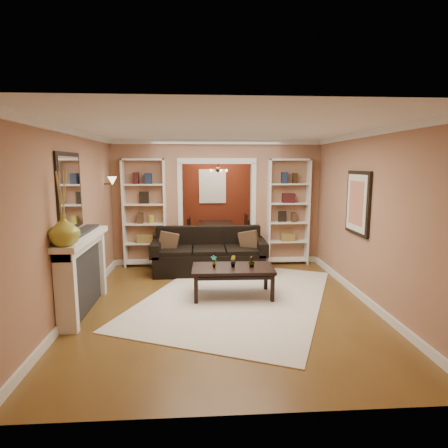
{
  "coord_description": "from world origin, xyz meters",
  "views": [
    {
      "loc": [
        -0.38,
        -6.96,
        2.18
      ],
      "look_at": [
        0.02,
        -0.8,
        1.19
      ],
      "focal_mm": 30.0,
      "sensor_mm": 36.0,
      "label": 1
    }
  ],
  "objects": [
    {
      "name": "floor",
      "position": [
        0.0,
        0.0,
        0.0
      ],
      "size": [
        8.0,
        8.0,
        0.0
      ],
      "primitive_type": "plane",
      "color": "brown",
      "rests_on": "ground"
    },
    {
      "name": "ceiling",
      "position": [
        0.0,
        0.0,
        2.7
      ],
      "size": [
        8.0,
        8.0,
        0.0
      ],
      "primitive_type": "plane",
      "rotation": [
        3.14,
        0.0,
        0.0
      ],
      "color": "white",
      "rests_on": "ground"
    },
    {
      "name": "wall_back",
      "position": [
        0.0,
        4.0,
        1.35
      ],
      "size": [
        8.0,
        0.0,
        8.0
      ],
      "primitive_type": "plane",
      "rotation": [
        1.57,
        0.0,
        0.0
      ],
      "color": "#A37256",
      "rests_on": "ground"
    },
    {
      "name": "wall_front",
      "position": [
        0.0,
        -4.0,
        1.35
      ],
      "size": [
        8.0,
        0.0,
        8.0
      ],
      "primitive_type": "plane",
      "rotation": [
        -1.57,
        0.0,
        0.0
      ],
      "color": "#A37256",
      "rests_on": "ground"
    },
    {
      "name": "wall_left",
      "position": [
        -2.25,
        0.0,
        1.35
      ],
      "size": [
        0.0,
        8.0,
        8.0
      ],
      "primitive_type": "plane",
      "rotation": [
        1.57,
        0.0,
        1.57
      ],
      "color": "#A37256",
      "rests_on": "ground"
    },
    {
      "name": "wall_right",
      "position": [
        2.25,
        0.0,
        1.35
      ],
      "size": [
        0.0,
        8.0,
        8.0
      ],
      "primitive_type": "plane",
      "rotation": [
        1.57,
        0.0,
        -1.57
      ],
      "color": "#A37256",
      "rests_on": "ground"
    },
    {
      "name": "partition_wall",
      "position": [
        0.0,
        1.2,
        1.35
      ],
      "size": [
        4.5,
        0.15,
        2.7
      ],
      "primitive_type": "cube",
      "color": "#A37256",
      "rests_on": "floor"
    },
    {
      "name": "red_back_panel",
      "position": [
        0.0,
        3.97,
        1.32
      ],
      "size": [
        4.44,
        0.04,
        2.64
      ],
      "primitive_type": "cube",
      "color": "maroon",
      "rests_on": "floor"
    },
    {
      "name": "dining_window",
      "position": [
        0.0,
        3.93,
        1.55
      ],
      "size": [
        0.78,
        0.03,
        0.98
      ],
      "primitive_type": "cube",
      "color": "#8CA5CC",
      "rests_on": "wall_back"
    },
    {
      "name": "area_rug",
      "position": [
        0.2,
        -1.05,
        0.01
      ],
      "size": [
        3.99,
        4.58,
        0.01
      ],
      "primitive_type": "cube",
      "rotation": [
        0.0,
        0.0,
        -0.4
      ],
      "color": "silver",
      "rests_on": "floor"
    },
    {
      "name": "sofa",
      "position": [
        -0.2,
        0.45,
        0.45
      ],
      "size": [
        2.29,
        0.99,
        0.9
      ],
      "primitive_type": "cube",
      "color": "black",
      "rests_on": "floor"
    },
    {
      "name": "pillow_left",
      "position": [
        -1.01,
        0.43,
        0.63
      ],
      "size": [
        0.38,
        0.13,
        0.38
      ],
      "primitive_type": "cube",
      "rotation": [
        0.0,
        0.0,
        0.07
      ],
      "color": "brown",
      "rests_on": "sofa"
    },
    {
      "name": "pillow_right",
      "position": [
        0.61,
        0.43,
        0.63
      ],
      "size": [
        0.39,
        0.26,
        0.38
      ],
      "primitive_type": "cube",
      "rotation": [
        0.0,
        0.0,
        -0.45
      ],
      "color": "brown",
      "rests_on": "sofa"
    },
    {
      "name": "coffee_table",
      "position": [
        0.16,
        -1.01,
        0.25
      ],
      "size": [
        1.35,
        0.75,
        0.51
      ],
      "primitive_type": "cube",
      "rotation": [
        0.0,
        0.0,
        -0.02
      ],
      "color": "black",
      "rests_on": "floor"
    },
    {
      "name": "plant_left",
      "position": [
        -0.16,
        -1.01,
        0.61
      ],
      "size": [
        0.12,
        0.1,
        0.2
      ],
      "primitive_type": "imported",
      "rotation": [
        0.0,
        0.0,
        0.27
      ],
      "color": "#336626",
      "rests_on": "coffee_table"
    },
    {
      "name": "plant_center",
      "position": [
        0.16,
        -1.01,
        0.6
      ],
      "size": [
        0.11,
        0.12,
        0.19
      ],
      "primitive_type": "imported",
      "rotation": [
        0.0,
        0.0,
        1.85
      ],
      "color": "#336626",
      "rests_on": "coffee_table"
    },
    {
      "name": "plant_right",
      "position": [
        0.47,
        -1.01,
        0.6
      ],
      "size": [
        0.14,
        0.14,
        0.19
      ],
      "primitive_type": "imported",
      "rotation": [
        0.0,
        0.0,
        4.28
      ],
      "color": "#336626",
      "rests_on": "coffee_table"
    },
    {
      "name": "bookshelf_left",
      "position": [
        -1.55,
        1.03,
        1.15
      ],
      "size": [
        0.9,
        0.3,
        2.3
      ],
      "primitive_type": "cube",
      "color": "white",
      "rests_on": "floor"
    },
    {
      "name": "bookshelf_right",
      "position": [
        1.55,
        1.03,
        1.15
      ],
      "size": [
        0.9,
        0.3,
        2.3
      ],
      "primitive_type": "cube",
      "color": "white",
      "rests_on": "floor"
    },
    {
      "name": "fireplace",
      "position": [
        -2.09,
        -1.5,
        0.58
      ],
      "size": [
        0.32,
        1.7,
        1.16
      ],
      "primitive_type": "cube",
      "color": "white",
      "rests_on": "floor"
    },
    {
      "name": "vase",
      "position": [
        -2.09,
        -2.2,
        1.36
      ],
      "size": [
        0.49,
        0.49,
        0.4
      ],
      "primitive_type": "imported",
      "rotation": [
        0.0,
        0.0,
        0.35
      ],
      "color": "#9E9E33",
      "rests_on": "fireplace"
    },
    {
      "name": "mirror",
      "position": [
        -2.23,
        -1.5,
        1.8
      ],
      "size": [
        0.03,
        0.95,
        1.1
      ],
      "primitive_type": "cube",
      "color": "silver",
      "rests_on": "wall_left"
    },
    {
      "name": "wall_sconce",
      "position": [
        -2.15,
        0.55,
        1.83
      ],
      "size": [
        0.18,
        0.18,
        0.22
      ],
      "primitive_type": "cube",
      "color": "#FFE0A5",
      "rests_on": "wall_left"
    },
    {
      "name": "framed_art",
      "position": [
        2.21,
        -1.0,
        1.55
      ],
      "size": [
        0.04,
        0.85,
        1.05
      ],
      "primitive_type": "cube",
      "color": "black",
      "rests_on": "wall_right"
    },
    {
      "name": "dining_table",
      "position": [
        0.1,
        2.82,
        0.3
      ],
      "size": [
        1.7,
        0.95,
        0.6
      ],
      "primitive_type": "imported",
      "rotation": [
        0.0,
        0.0,
        1.57
      ],
      "color": "black",
      "rests_on": "floor"
    },
    {
      "name": "dining_chair_nw",
      "position": [
        -0.45,
        2.52,
        0.42
      ],
      "size": [
        0.53,
        0.53,
        0.85
      ],
      "primitive_type": "cube",
      "rotation": [
        0.0,
        0.0,
        1.23
      ],
      "color": "black",
      "rests_on": "floor"
    },
    {
      "name": "dining_chair_ne",
      "position": [
        0.65,
        2.52,
        0.4
      ],
      "size": [
        0.5,
        0.5,
        0.8
      ],
      "primitive_type": "cube",
      "rotation": [
        0.0,
        0.0,
        -1.25
      ],
      "color": "black",
      "rests_on": "floor"
    },
    {
      "name": "dining_chair_sw",
      "position": [
        -0.45,
        3.12,
        0.39
      ],
      "size": [
        0.44,
        0.44,
        0.79
      ],
      "primitive_type": "cube",
      "rotation": [
        0.0,
        0.0,
        1.43
      ],
      "color": "black",
      "rests_on": "floor"
    },
    {
      "name": "dining_chair_se",
      "position": [
        0.65,
        3.12,
        0.43
      ],
      "size": [
        0.55,
        0.55,
        0.86
      ],
      "primitive_type": "cube",
      "rotation": [
        0.0,
        0.0,
        -1.93
      ],
      "color": "black",
      "rests_on": "floor"
    },
    {
      "name": "chandelier",
      "position": [
        0.0,
        2.7,
        2.02
      ],
      "size": [
        0.5,
        0.5,
        0.3
      ],
      "primitive_type": "cube",
      "color": "#3E301C",
      "rests_on": "ceiling"
    }
  ]
}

